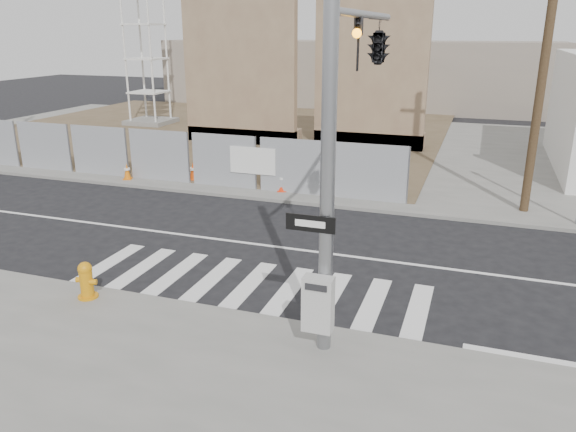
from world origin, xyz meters
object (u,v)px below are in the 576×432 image
(traffic_cone_b, at_px, (127,171))
(signal_pole, at_px, (364,83))
(fire_hydrant, at_px, (86,280))
(traffic_cone_d, at_px, (282,181))
(traffic_cone_c, at_px, (193,172))

(traffic_cone_b, bearing_deg, signal_pole, -31.86)
(fire_hydrant, relative_size, traffic_cone_d, 1.11)
(fire_hydrant, xyz_separation_m, traffic_cone_d, (1.18, 9.66, -0.05))
(fire_hydrant, xyz_separation_m, traffic_cone_b, (-5.28, 9.24, -0.11))
(signal_pole, distance_m, traffic_cone_c, 11.88)
(traffic_cone_c, relative_size, traffic_cone_d, 0.96)
(traffic_cone_d, bearing_deg, fire_hydrant, -96.98)
(fire_hydrant, bearing_deg, traffic_cone_d, 63.02)
(fire_hydrant, height_order, traffic_cone_c, fire_hydrant)
(traffic_cone_d, bearing_deg, traffic_cone_b, -176.25)
(signal_pole, relative_size, fire_hydrant, 8.21)
(traffic_cone_c, bearing_deg, traffic_cone_d, -3.70)
(fire_hydrant, height_order, traffic_cone_d, fire_hydrant)
(traffic_cone_b, relative_size, traffic_cone_c, 0.87)
(traffic_cone_c, bearing_deg, fire_hydrant, -74.93)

